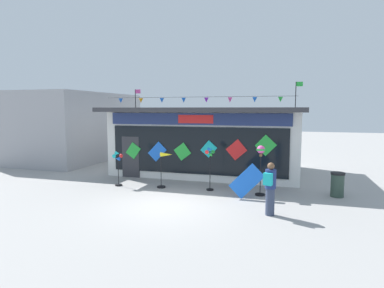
{
  "coord_description": "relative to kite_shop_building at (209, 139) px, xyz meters",
  "views": [
    {
      "loc": [
        3.97,
        -10.36,
        3.35
      ],
      "look_at": [
        -0.26,
        3.86,
        1.74
      ],
      "focal_mm": 30.46,
      "sensor_mm": 36.0,
      "label": 1
    }
  ],
  "objects": [
    {
      "name": "wind_spinner_center_right",
      "position": [
        3.07,
        -4.29,
        -0.29
      ],
      "size": [
        0.39,
        0.39,
        1.95
      ],
      "color": "black",
      "rests_on": "ground_plane"
    },
    {
      "name": "wind_spinner_left",
      "position": [
        -0.91,
        -4.23,
        -0.7
      ],
      "size": [
        0.7,
        0.36,
        1.53
      ],
      "color": "black",
      "rests_on": "ground_plane"
    },
    {
      "name": "person_near_camera",
      "position": [
        3.56,
        -6.62,
        -0.83
      ],
      "size": [
        0.39,
        0.48,
        1.68
      ],
      "rotation": [
        0.0,
        0.0,
        2.77
      ],
      "color": "#333D56",
      "rests_on": "ground_plane"
    },
    {
      "name": "ground_plane",
      "position": [
        0.09,
        -6.52,
        -1.72
      ],
      "size": [
        80.0,
        80.0,
        0.0
      ],
      "primitive_type": "plane",
      "color": "#9E9B99"
    },
    {
      "name": "display_kite_on_ground",
      "position": [
        2.62,
        -4.87,
        -1.06
      ],
      "size": [
        1.32,
        0.35,
        1.32
      ],
      "primitive_type": "cube",
      "rotation": [
        -0.26,
        0.79,
        0.0
      ],
      "color": "blue",
      "rests_on": "ground_plane"
    },
    {
      "name": "neighbour_building",
      "position": [
        -9.94,
        2.0,
        0.46
      ],
      "size": [
        5.64,
        8.99,
        4.36
      ],
      "primitive_type": "cube",
      "color": "#99999E",
      "rests_on": "ground_plane"
    },
    {
      "name": "trash_bin",
      "position": [
        5.91,
        -3.65,
        -1.25
      ],
      "size": [
        0.52,
        0.52,
        0.94
      ],
      "color": "#2D4238",
      "rests_on": "ground_plane"
    },
    {
      "name": "kite_shop_building",
      "position": [
        0.0,
        0.0,
        0.0
      ],
      "size": [
        9.58,
        6.27,
        4.67
      ],
      "color": "silver",
      "rests_on": "ground_plane"
    },
    {
      "name": "wind_spinner_center_left",
      "position": [
        1.02,
        -4.12,
        -0.52
      ],
      "size": [
        0.38,
        0.29,
        1.79
      ],
      "color": "black",
      "rests_on": "ground_plane"
    },
    {
      "name": "wind_spinner_far_left",
      "position": [
        -2.99,
        -4.46,
        -0.68
      ],
      "size": [
        0.41,
        0.3,
        1.52
      ],
      "color": "black",
      "rests_on": "ground_plane"
    }
  ]
}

